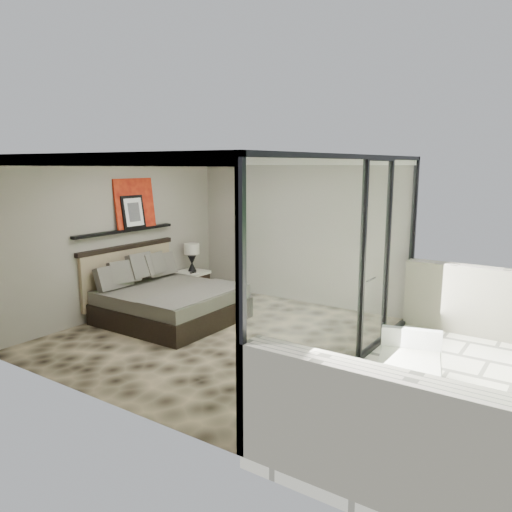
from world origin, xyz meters
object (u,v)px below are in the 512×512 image
Objects in this scene: bed at (167,300)px; table_lamp at (192,254)px; lounger at (408,379)px; nightstand at (192,282)px.

table_lamp is at bearing 115.52° from bed.
table_lamp reaches higher than lounger.
nightstand is at bearing 115.66° from bed.
table_lamp is 0.34× the size of lounger.
lounger is (5.07, -1.91, -0.10)m from nightstand.
lounger is at bearing -20.88° from table_lamp.
bed is 1.60m from nightstand.
nightstand is at bearing 144.33° from lounger.
table_lamp is (-0.01, 0.03, 0.60)m from nightstand.
nightstand is (-0.69, 1.45, -0.06)m from bed.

